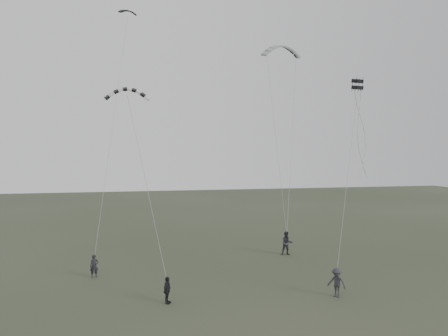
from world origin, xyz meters
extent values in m
plane|color=#2D3824|center=(0.00, 0.00, 0.00)|extent=(140.00, 140.00, 0.00)
imported|color=black|center=(-7.94, 4.44, 0.75)|extent=(0.58, 0.40, 1.51)
imported|color=#28282E|center=(6.82, 7.62, 0.95)|extent=(1.05, 0.88, 1.90)
imported|color=black|center=(-3.69, -1.65, 0.74)|extent=(0.71, 0.93, 1.48)
imported|color=#2E2E33|center=(5.89, -2.69, 0.84)|extent=(1.17, 1.23, 1.68)
camera|label=1|loc=(-5.88, -25.39, 8.26)|focal=35.00mm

